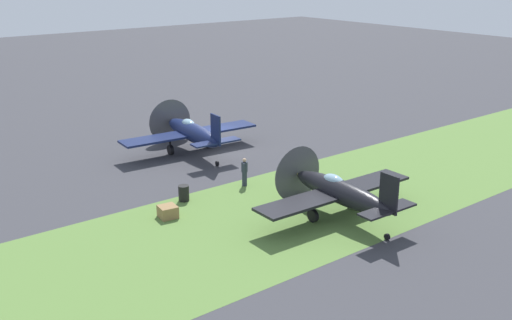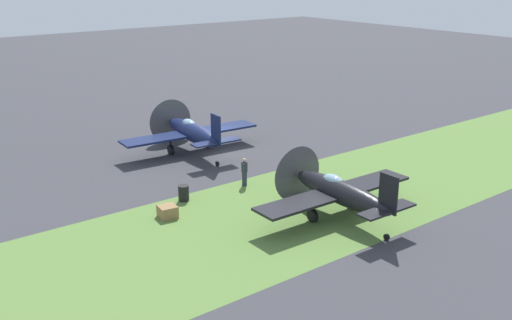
{
  "view_description": "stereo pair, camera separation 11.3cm",
  "coord_description": "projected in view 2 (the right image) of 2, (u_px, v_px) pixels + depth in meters",
  "views": [
    {
      "loc": [
        -22.66,
        -33.66,
        12.69
      ],
      "look_at": [
        -1.73,
        -6.69,
        1.35
      ],
      "focal_mm": 41.64,
      "sensor_mm": 36.0,
      "label": 1
    },
    {
      "loc": [
        -22.57,
        -33.73,
        12.69
      ],
      "look_at": [
        -1.73,
        -6.69,
        1.35
      ],
      "focal_mm": 41.64,
      "sensor_mm": 36.0,
      "label": 2
    }
  ],
  "objects": [
    {
      "name": "airplane_wingman",
      "position": [
        339.0,
        191.0,
        30.73
      ],
      "size": [
        9.69,
        7.7,
        3.47
      ],
      "rotation": [
        0.0,
        0.0,
        -0.02
      ],
      "color": "black",
      "rests_on": "ground"
    },
    {
      "name": "ground_plane",
      "position": [
        218.0,
        150.0,
        42.43
      ],
      "size": [
        160.0,
        160.0,
        0.0
      ],
      "primitive_type": "plane",
      "color": "#38383D"
    },
    {
      "name": "airplane_lead",
      "position": [
        192.0,
        132.0,
        41.38
      ],
      "size": [
        10.1,
        7.99,
        3.59
      ],
      "rotation": [
        0.0,
        0.0,
        -0.07
      ],
      "color": "#141E47",
      "rests_on": "ground"
    },
    {
      "name": "supply_crate",
      "position": [
        168.0,
        212.0,
        31.08
      ],
      "size": [
        1.0,
        1.0,
        0.64
      ],
      "primitive_type": "cube",
      "rotation": [
        0.0,
        0.0,
        1.45
      ],
      "color": "olive",
      "rests_on": "ground"
    },
    {
      "name": "fuel_drum",
      "position": [
        184.0,
        193.0,
        33.24
      ],
      "size": [
        0.6,
        0.6,
        0.9
      ],
      "primitive_type": "cylinder",
      "color": "black",
      "rests_on": "ground"
    },
    {
      "name": "grass_verge",
      "position": [
        332.0,
        198.0,
        33.78
      ],
      "size": [
        120.0,
        11.0,
        0.01
      ],
      "primitive_type": "cube",
      "color": "#567A38",
      "rests_on": "ground"
    },
    {
      "name": "ground_crew_chief",
      "position": [
        244.0,
        171.0,
        35.33
      ],
      "size": [
        0.47,
        0.48,
        1.73
      ],
      "rotation": [
        0.0,
        0.0,
        0.8
      ],
      "color": "#2D3342",
      "rests_on": "ground"
    }
  ]
}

